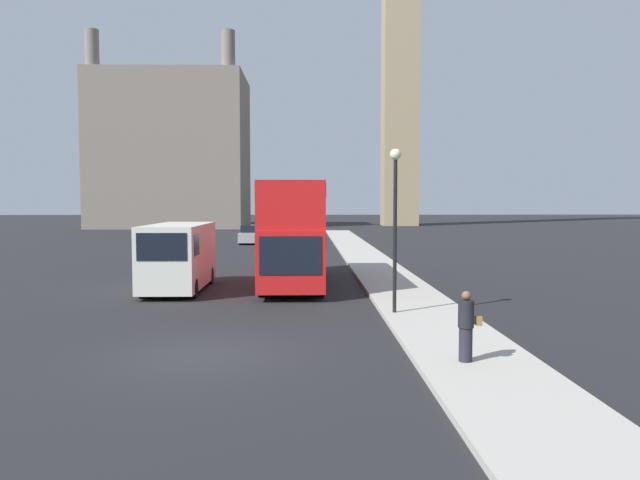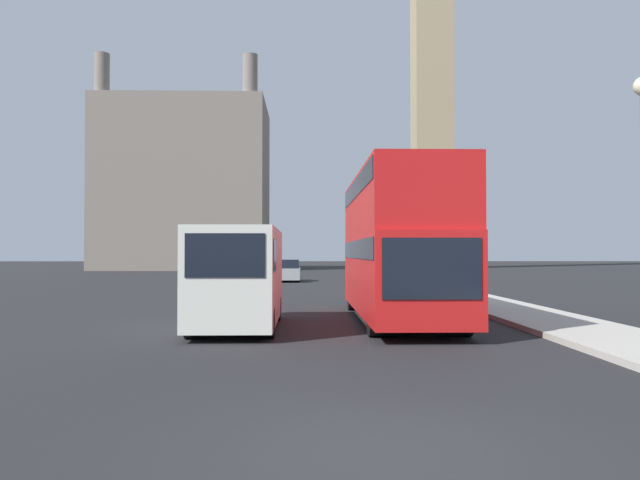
% 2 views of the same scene
% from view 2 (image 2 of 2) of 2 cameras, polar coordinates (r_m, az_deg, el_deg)
% --- Properties ---
extents(ground_plane, '(300.00, 300.00, 0.00)m').
position_cam_2_polar(ground_plane, '(6.88, 6.04, -18.86)').
color(ground_plane, black).
extents(building_block_distant, '(20.50, 14.75, 25.60)m').
position_cam_2_polar(building_block_distant, '(81.64, -12.17, 4.79)').
color(building_block_distant, slate).
rests_on(building_block_distant, ground_plane).
extents(red_double_decker_bus, '(2.60, 10.40, 4.46)m').
position_cam_2_polar(red_double_decker_bus, '(19.37, 7.09, -0.03)').
color(red_double_decker_bus, red).
rests_on(red_double_decker_bus, ground_plane).
extents(white_van, '(2.19, 6.06, 2.75)m').
position_cam_2_polar(white_van, '(17.32, -7.46, -3.23)').
color(white_van, silver).
rests_on(white_van, ground_plane).
extents(parked_sedan, '(1.90, 4.67, 1.60)m').
position_cam_2_polar(parked_sedan, '(45.91, -3.01, -2.90)').
color(parked_sedan, '#99999E').
rests_on(parked_sedan, ground_plane).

